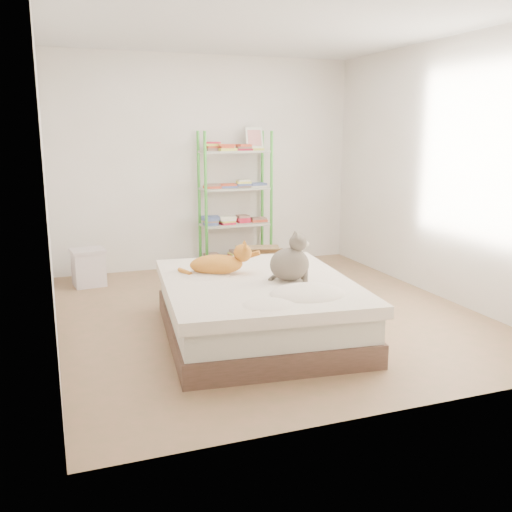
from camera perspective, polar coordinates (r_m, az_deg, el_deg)
name	(u,v)px	position (r m, az deg, el deg)	size (l,w,h in m)	color
room	(268,176)	(5.22, 1.16, 7.99)	(3.81, 4.21, 2.61)	#A17255
bed	(257,308)	(4.83, 0.11, -5.18)	(1.72, 2.06, 0.49)	brown
orange_cat	(216,262)	(4.93, -3.99, -0.60)	(0.54, 0.29, 0.22)	#C0672C
grey_cat	(290,257)	(4.70, 3.38, -0.12)	(0.29, 0.35, 0.40)	#756855
shelf_unit	(236,200)	(7.13, -2.05, 5.58)	(0.88, 0.36, 1.74)	green
cardboard_box	(258,263)	(6.68, 0.20, -0.73)	(0.60, 0.61, 0.42)	#846041
white_bin	(89,267)	(6.63, -16.39, -1.08)	(0.40, 0.36, 0.42)	silver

